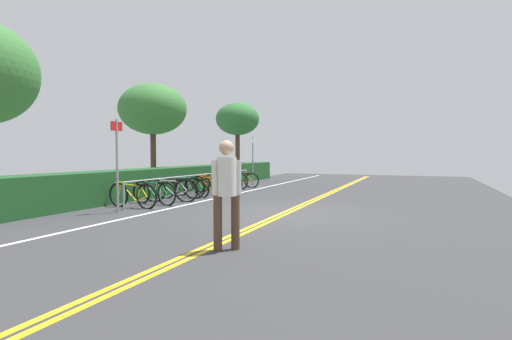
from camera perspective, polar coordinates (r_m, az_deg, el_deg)
name	(u,v)px	position (r m, az deg, el deg)	size (l,w,h in m)	color
ground_plane	(284,214)	(10.24, 4.12, -6.44)	(38.61, 12.47, 0.05)	#353538
centre_line_yellow_inner	(287,214)	(10.21, 4.55, -6.32)	(34.75, 0.10, 0.00)	gold
centre_line_yellow_outer	(281,213)	(10.26, 3.69, -6.27)	(34.75, 0.10, 0.00)	gold
bike_lane_stripe_white	(177,207)	(11.68, -11.31, -5.24)	(34.75, 0.12, 0.00)	white
bike_rack	(201,179)	(14.66, -8.00, -1.29)	(8.25, 0.05, 0.78)	#9EA0A5
bicycle_0	(132,195)	(11.79, -17.47, -3.51)	(0.46, 1.80, 0.76)	black
bicycle_1	(154,193)	(12.36, -14.58, -3.20)	(0.46, 1.78, 0.76)	black
bicycle_2	(171,190)	(12.91, -12.26, -2.89)	(0.66, 1.74, 0.78)	black
bicycle_3	(180,188)	(13.76, -10.97, -2.56)	(0.69, 1.68, 0.77)	black
bicycle_4	(192,187)	(14.33, -9.30, -2.49)	(0.59, 1.73, 0.70)	black
bicycle_5	(208,185)	(15.00, -6.99, -2.19)	(0.62, 1.72, 0.74)	black
bicycle_6	(214,184)	(15.84, -6.06, -1.97)	(0.55, 1.70, 0.72)	black
bicycle_7	(223,182)	(16.39, -4.79, -1.75)	(0.46, 1.72, 0.76)	black
bicycle_8	(232,181)	(17.26, -3.45, -1.55)	(0.54, 1.68, 0.75)	black
bicycle_9	(241,180)	(17.90, -2.22, -1.45)	(0.46, 1.73, 0.71)	black
pedestrian	(227,187)	(6.31, -4.29, -2.43)	(0.36, 0.39, 1.77)	#4C3826
sign_post_near	(117,157)	(10.86, -19.49, 1.78)	(0.36, 0.07, 2.44)	gray
sign_post_far	(253,156)	(19.17, -0.47, 2.01)	(0.36, 0.07, 2.34)	gray
hedge_backdrop	(185,178)	(16.81, -10.26, -1.18)	(17.20, 1.16, 1.00)	#1C4C21
tree_mid	(153,110)	(17.10, -14.73, 8.47)	(2.80, 2.80, 4.44)	#473323
tree_far_right	(238,119)	(23.34, -2.69, 7.32)	(2.55, 2.55, 4.51)	#473323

